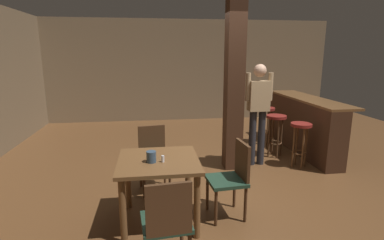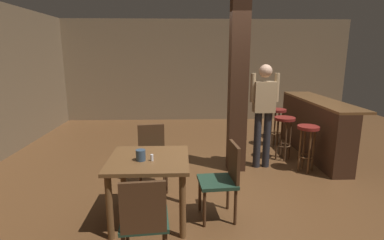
# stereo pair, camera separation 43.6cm
# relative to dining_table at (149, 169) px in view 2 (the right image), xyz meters

# --- Properties ---
(ground_plane) EXTENTS (10.80, 10.80, 0.00)m
(ground_plane) POSITION_rel_dining_table_xyz_m (1.08, 0.88, -0.61)
(ground_plane) COLOR brown
(wall_back) EXTENTS (8.00, 0.10, 2.80)m
(wall_back) POSITION_rel_dining_table_xyz_m (1.08, 5.38, 0.79)
(wall_back) COLOR #756047
(wall_back) RESTS_ON ground_plane
(pillar) EXTENTS (0.28, 0.28, 2.80)m
(pillar) POSITION_rel_dining_table_xyz_m (1.27, 1.51, 0.79)
(pillar) COLOR #382114
(pillar) RESTS_ON ground_plane
(dining_table) EXTENTS (0.89, 0.89, 0.75)m
(dining_table) POSITION_rel_dining_table_xyz_m (0.00, 0.00, 0.00)
(dining_table) COLOR brown
(dining_table) RESTS_ON ground_plane
(chair_south) EXTENTS (0.46, 0.46, 0.89)m
(chair_south) POSITION_rel_dining_table_xyz_m (0.04, -0.85, -0.11)
(chair_south) COLOR #1E3828
(chair_south) RESTS_ON ground_plane
(chair_north) EXTENTS (0.48, 0.48, 0.89)m
(chair_north) POSITION_rel_dining_table_xyz_m (-0.05, 0.86, -0.11)
(chair_north) COLOR #1E3828
(chair_north) RESTS_ON ground_plane
(chair_east) EXTENTS (0.45, 0.45, 0.89)m
(chair_east) POSITION_rel_dining_table_xyz_m (0.85, 0.01, -0.11)
(chair_east) COLOR #1E3828
(chair_east) RESTS_ON ground_plane
(napkin_cup) EXTENTS (0.11, 0.11, 0.12)m
(napkin_cup) POSITION_rel_dining_table_xyz_m (-0.08, -0.07, 0.20)
(napkin_cup) COLOR #33475B
(napkin_cup) RESTS_ON dining_table
(salt_shaker) EXTENTS (0.03, 0.03, 0.07)m
(salt_shaker) POSITION_rel_dining_table_xyz_m (0.04, -0.09, 0.17)
(salt_shaker) COLOR silver
(salt_shaker) RESTS_ON dining_table
(standing_person) EXTENTS (0.47, 0.21, 1.72)m
(standing_person) POSITION_rel_dining_table_xyz_m (1.72, 1.58, 0.39)
(standing_person) COLOR tan
(standing_person) RESTS_ON ground_plane
(bar_counter) EXTENTS (0.56, 2.39, 1.05)m
(bar_counter) POSITION_rel_dining_table_xyz_m (2.85, 2.18, -0.08)
(bar_counter) COLOR brown
(bar_counter) RESTS_ON ground_plane
(bar_stool_near) EXTENTS (0.34, 0.34, 0.76)m
(bar_stool_near) POSITION_rel_dining_table_xyz_m (2.39, 1.35, -0.05)
(bar_stool_near) COLOR maroon
(bar_stool_near) RESTS_ON ground_plane
(bar_stool_mid) EXTENTS (0.36, 0.36, 0.78)m
(bar_stool_mid) POSITION_rel_dining_table_xyz_m (2.21, 1.93, -0.03)
(bar_stool_mid) COLOR maroon
(bar_stool_mid) RESTS_ON ground_plane
(bar_stool_far) EXTENTS (0.35, 0.35, 0.78)m
(bar_stool_far) POSITION_rel_dining_table_xyz_m (2.33, 2.72, -0.03)
(bar_stool_far) COLOR maroon
(bar_stool_far) RESTS_ON ground_plane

